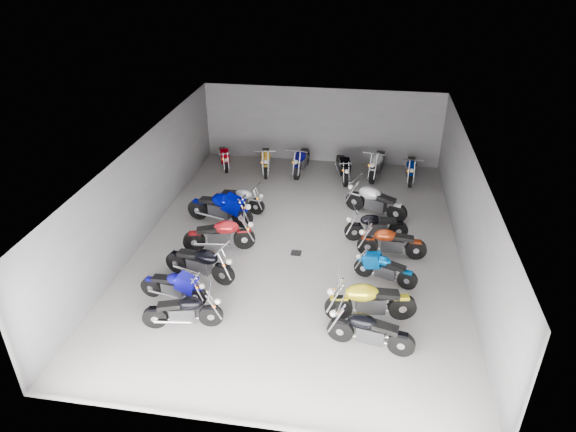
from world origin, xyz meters
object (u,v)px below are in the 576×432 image
motorcycle_left_c (200,263)px  motorcycle_back_b (266,160)px  motorcycle_left_d (220,235)px  motorcycle_back_e (377,163)px  drain_grate (296,253)px  motorcycle_right_e (376,226)px  motorcycle_right_d (391,242)px  motorcycle_right_b (370,301)px  motorcycle_left_f (239,199)px  motorcycle_right_c (385,269)px  motorcycle_right_f (375,202)px  motorcycle_right_a (370,331)px  motorcycle_back_a (224,157)px  motorcycle_back_d (343,167)px  motorcycle_left_e (221,208)px  motorcycle_left_a (184,311)px  motorcycle_back_f (411,168)px  motorcycle_back_c (302,160)px  motorcycle_left_b (174,286)px

motorcycle_left_c → motorcycle_back_b: (0.37, 7.74, -0.01)m
motorcycle_left_d → motorcycle_back_e: motorcycle_back_e is taller
drain_grate → motorcycle_right_e: motorcycle_right_e is taller
motorcycle_left_d → motorcycle_right_d: bearing=79.9°
motorcycle_right_b → motorcycle_left_f: bearing=32.3°
motorcycle_left_d → motorcycle_right_b: (4.65, -2.61, 0.03)m
motorcycle_left_d → motorcycle_left_f: bearing=166.0°
motorcycle_right_c → motorcycle_right_f: 3.93m
motorcycle_right_b → motorcycle_back_e: bearing=-10.5°
drain_grate → motorcycle_right_a: size_ratio=0.15×
motorcycle_left_c → motorcycle_right_a: 5.25m
motorcycle_back_a → motorcycle_back_d: bearing=153.3°
motorcycle_left_e → motorcycle_back_b: bearing=-177.5°
motorcycle_left_a → motorcycle_left_d: (-0.07, 3.63, 0.06)m
motorcycle_back_f → motorcycle_left_e: bearing=37.9°
motorcycle_right_c → motorcycle_right_f: (-0.31, 3.92, 0.11)m
motorcycle_left_e → motorcycle_back_f: size_ratio=1.13×
motorcycle_back_d → motorcycle_right_a: bearing=84.3°
motorcycle_right_e → motorcycle_left_c: bearing=109.2°
motorcycle_left_c → motorcycle_right_c: motorcycle_left_c is taller
motorcycle_back_d → motorcycle_back_b: bearing=-17.3°
motorcycle_left_d → motorcycle_left_e: motorcycle_left_e is taller
motorcycle_right_a → motorcycle_back_a: 11.82m
drain_grate → motorcycle_back_a: motorcycle_back_a is taller
motorcycle_left_d → motorcycle_back_a: size_ratio=1.23×
motorcycle_back_b → motorcycle_back_c: size_ratio=0.97×
motorcycle_left_d → motorcycle_left_e: size_ratio=0.93×
motorcycle_left_a → motorcycle_left_e: bearing=173.8°
motorcycle_back_d → motorcycle_back_e: (1.36, 0.48, 0.04)m
motorcycle_left_e → motorcycle_back_b: size_ratio=1.10×
motorcycle_left_a → motorcycle_right_e: motorcycle_right_e is taller
motorcycle_left_b → motorcycle_back_a: (-1.08, 9.01, -0.01)m
motorcycle_left_d → motorcycle_right_f: bearing=107.5°
motorcycle_back_f → motorcycle_back_b: bearing=3.7°
motorcycle_right_f → motorcycle_back_f: 3.54m
motorcycle_right_d → motorcycle_back_a: 9.06m
motorcycle_left_a → motorcycle_back_b: 9.79m
motorcycle_back_b → motorcycle_back_e: motorcycle_back_e is taller
motorcycle_right_b → motorcycle_back_e: motorcycle_right_b is taller
motorcycle_left_a → motorcycle_back_d: (3.35, 9.56, 0.03)m
motorcycle_back_b → motorcycle_right_c: bearing=113.5°
motorcycle_left_d → motorcycle_left_f: size_ratio=1.12×
motorcycle_left_d → motorcycle_back_e: (4.79, 6.41, 0.02)m
motorcycle_left_f → motorcycle_right_a: 7.83m
motorcycle_back_f → motorcycle_right_a: bearing=84.5°
motorcycle_left_b → motorcycle_right_a: bearing=86.8°
motorcycle_left_e → motorcycle_back_a: 4.85m
motorcycle_right_e → motorcycle_back_b: bearing=31.8°
motorcycle_left_c → motorcycle_back_c: (1.85, 7.89, 0.01)m
motorcycle_back_e → motorcycle_back_b: bearing=14.7°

